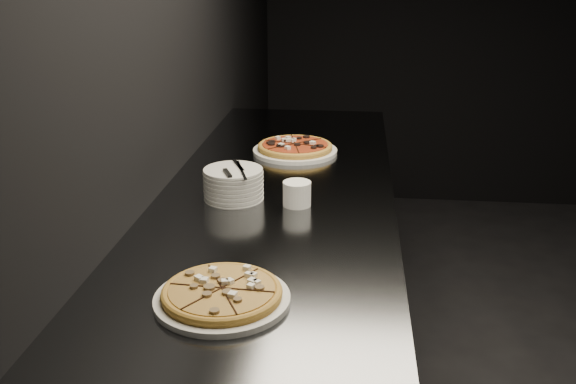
# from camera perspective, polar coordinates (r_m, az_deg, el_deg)

# --- Properties ---
(wall_left) EXTENTS (0.02, 5.00, 2.80)m
(wall_left) POSITION_cam_1_polar(r_m,az_deg,el_deg) (1.98, -12.22, 13.15)
(wall_left) COLOR black
(wall_left) RESTS_ON floor
(counter) EXTENTS (0.74, 2.44, 0.92)m
(counter) POSITION_cam_1_polar(r_m,az_deg,el_deg) (2.21, -1.05, -11.61)
(counter) COLOR #56585D
(counter) RESTS_ON floor
(pizza_mushroom) EXTENTS (0.30, 0.30, 0.03)m
(pizza_mushroom) POSITION_cam_1_polar(r_m,az_deg,el_deg) (1.41, -5.89, -9.04)
(pizza_mushroom) COLOR silver
(pizza_mushroom) RESTS_ON counter
(pizza_tomato) EXTENTS (0.36, 0.36, 0.04)m
(pizza_tomato) POSITION_cam_1_polar(r_m,az_deg,el_deg) (2.46, 0.63, 3.93)
(pizza_tomato) COLOR silver
(pizza_tomato) RESTS_ON counter
(plate_stack) EXTENTS (0.18, 0.18, 0.10)m
(plate_stack) POSITION_cam_1_polar(r_m,az_deg,el_deg) (1.99, -4.87, 0.73)
(plate_stack) COLOR silver
(plate_stack) RESTS_ON counter
(cutlery) EXTENTS (0.07, 0.19, 0.01)m
(cutlery) POSITION_cam_1_polar(r_m,az_deg,el_deg) (1.96, -4.78, 1.98)
(cutlery) COLOR silver
(cutlery) RESTS_ON plate_stack
(ramekin) EXTENTS (0.08, 0.08, 0.07)m
(ramekin) POSITION_cam_1_polar(r_m,az_deg,el_deg) (1.93, 0.80, -0.08)
(ramekin) COLOR silver
(ramekin) RESTS_ON counter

